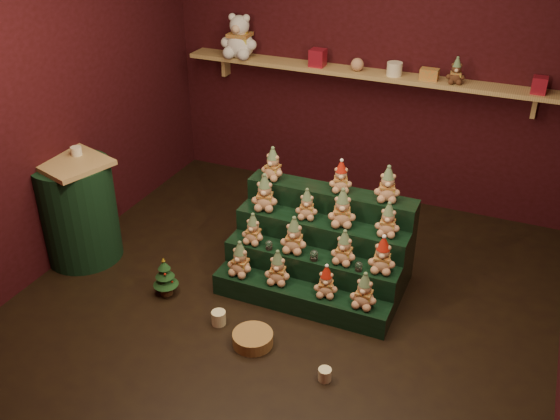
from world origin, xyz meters
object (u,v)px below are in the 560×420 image
at_px(snow_globe_a, 269,245).
at_px(mini_christmas_tree, 165,276).
at_px(mug_left, 219,318).
at_px(wicker_basket, 253,339).
at_px(riser_tier_front, 300,298).
at_px(brown_bear, 456,71).
at_px(snow_globe_c, 359,266).
at_px(white_bear, 240,30).
at_px(side_table, 78,210).
at_px(mug_right, 325,374).
at_px(snow_globe_b, 314,255).

xyz_separation_m(snow_globe_a, mini_christmas_tree, (-0.71, -0.41, -0.23)).
distance_m(mug_left, wicker_basket, 0.34).
height_order(riser_tier_front, brown_bear, brown_bear).
relative_size(snow_globe_c, wicker_basket, 0.26).
distance_m(riser_tier_front, brown_bear, 2.42).
distance_m(mug_left, white_bear, 2.92).
distance_m(riser_tier_front, snow_globe_c, 0.53).
height_order(snow_globe_a, mug_left, snow_globe_a).
relative_size(riser_tier_front, mini_christmas_tree, 4.10).
relative_size(snow_globe_a, wicker_basket, 0.27).
distance_m(riser_tier_front, snow_globe_a, 0.48).
height_order(wicker_basket, white_bear, white_bear).
relative_size(snow_globe_a, brown_bear, 0.35).
relative_size(side_table, mug_right, 10.26).
bearing_deg(mug_right, side_table, 166.61).
bearing_deg(wicker_basket, brown_bear, 70.87).
relative_size(snow_globe_b, side_table, 0.09).
xyz_separation_m(snow_globe_b, mug_right, (0.39, -0.80, -0.36)).
height_order(riser_tier_front, side_table, side_table).
bearing_deg(mini_christmas_tree, brown_bear, 51.22).
xyz_separation_m(mini_christmas_tree, white_bear, (-0.37, 2.14, 1.42)).
distance_m(riser_tier_front, white_bear, 2.79).
bearing_deg(mug_right, brown_bear, 84.55).
bearing_deg(snow_globe_c, side_table, -174.68).
distance_m(riser_tier_front, side_table, 2.03).
xyz_separation_m(snow_globe_a, mug_right, (0.77, -0.80, -0.35)).
bearing_deg(snow_globe_a, brown_bear, 59.75).
relative_size(riser_tier_front, side_table, 1.52).
height_order(mug_right, white_bear, white_bear).
bearing_deg(mini_christmas_tree, white_bear, 99.86).
bearing_deg(mini_christmas_tree, snow_globe_a, 30.12).
xyz_separation_m(wicker_basket, brown_bear, (0.83, 2.40, 1.39)).
height_order(mug_left, white_bear, white_bear).
xyz_separation_m(riser_tier_front, snow_globe_a, (-0.33, 0.16, 0.31)).
relative_size(mug_left, wicker_basket, 0.37).
xyz_separation_m(snow_globe_b, mug_left, (-0.53, -0.57, -0.35)).
relative_size(snow_globe_a, mug_right, 0.87).
xyz_separation_m(snow_globe_c, white_bear, (-1.82, 1.73, 1.18)).
xyz_separation_m(side_table, mini_christmas_tree, (0.95, -0.19, -0.29)).
distance_m(snow_globe_a, white_bear, 2.36).
distance_m(side_table, brown_bear, 3.45).
height_order(snow_globe_b, side_table, side_table).
distance_m(side_table, mug_right, 2.53).
xyz_separation_m(snow_globe_a, white_bear, (-1.09, 1.73, 1.18)).
bearing_deg(wicker_basket, snow_globe_b, 73.33).
xyz_separation_m(mug_left, white_bear, (-0.93, 2.30, 1.53)).
relative_size(snow_globe_b, mini_christmas_tree, 0.25).
height_order(snow_globe_c, mug_left, snow_globe_c).
bearing_deg(side_table, mug_left, 4.13).
distance_m(snow_globe_c, mug_right, 0.88).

